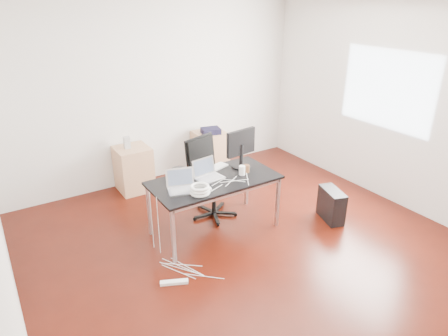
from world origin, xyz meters
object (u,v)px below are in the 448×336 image
filing_cabinet_left (134,169)px  pc_tower (331,205)px  office_chair (209,174)px  desk (214,183)px  filing_cabinet_right (210,152)px

filing_cabinet_left → pc_tower: size_ratio=1.56×
office_chair → filing_cabinet_left: office_chair is taller
office_chair → desk: bearing=-126.9°
filing_cabinet_right → office_chair: bearing=-121.1°
office_chair → filing_cabinet_right: office_chair is taller
desk → filing_cabinet_right: 1.94m
office_chair → filing_cabinet_left: (-0.61, 1.27, -0.26)m
desk → office_chair: size_ratio=1.48×
filing_cabinet_left → pc_tower: filing_cabinet_left is taller
desk → filing_cabinet_left: bearing=105.2°
filing_cabinet_left → pc_tower: bearing=-50.0°
desk → pc_tower: 1.66m
filing_cabinet_left → desk: bearing=-74.8°
desk → filing_cabinet_right: (0.92, 1.67, -0.33)m
filing_cabinet_left → office_chair: bearing=-64.3°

